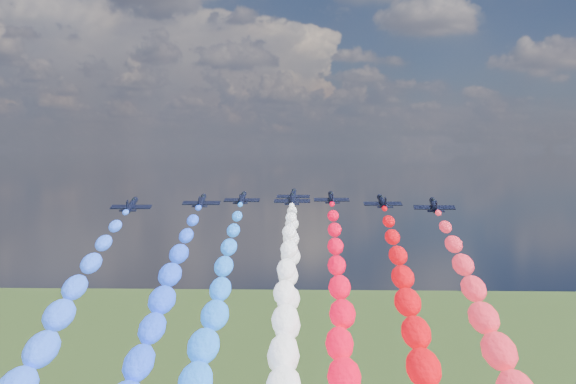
# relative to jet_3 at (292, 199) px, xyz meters

# --- Properties ---
(jet_0) EXTENTS (8.48, 11.32, 4.72)m
(jet_0) POSITION_rel_jet_3_xyz_m (-31.61, -16.69, 0.00)
(jet_0) COLOR black
(jet_1) EXTENTS (8.27, 11.17, 4.72)m
(jet_1) POSITION_rel_jet_3_xyz_m (-19.24, -6.13, 0.00)
(jet_1) COLOR black
(trail_1) EXTENTS (5.84, 98.51, 42.12)m
(trail_1) POSITION_rel_jet_3_xyz_m (-19.24, -56.88, -19.17)
(trail_1) COLOR #1F4CFB
(jet_2) EXTENTS (8.26, 11.17, 4.72)m
(jet_2) POSITION_rel_jet_3_xyz_m (-11.39, 2.50, 0.00)
(jet_2) COLOR black
(trail_2) EXTENTS (5.84, 98.51, 42.12)m
(trail_2) POSITION_rel_jet_3_xyz_m (-11.39, -48.26, -19.17)
(trail_2) COLOR blue
(jet_3) EXTENTS (8.02, 10.99, 4.72)m
(jet_3) POSITION_rel_jet_3_xyz_m (0.00, 0.00, 0.00)
(jet_3) COLOR black
(trail_3) EXTENTS (5.84, 98.51, 42.12)m
(trail_3) POSITION_rel_jet_3_xyz_m (-0.00, -50.76, -19.17)
(trail_3) COLOR white
(jet_4) EXTENTS (8.23, 11.14, 4.72)m
(jet_4) POSITION_rel_jet_3_xyz_m (-0.09, 14.85, 0.00)
(jet_4) COLOR black
(trail_4) EXTENTS (5.84, 98.51, 42.12)m
(trail_4) POSITION_rel_jet_3_xyz_m (-0.09, -35.90, -19.17)
(trail_4) COLOR silver
(jet_5) EXTENTS (8.29, 11.19, 4.72)m
(jet_5) POSITION_rel_jet_3_xyz_m (8.85, 4.33, 0.00)
(jet_5) COLOR black
(trail_5) EXTENTS (5.84, 98.51, 42.12)m
(trail_5) POSITION_rel_jet_3_xyz_m (8.85, -46.43, -19.17)
(trail_5) COLOR #F60122
(jet_6) EXTENTS (8.67, 11.46, 4.72)m
(jet_6) POSITION_rel_jet_3_xyz_m (19.22, -6.97, 0.00)
(jet_6) COLOR black
(trail_6) EXTENTS (5.84, 98.51, 42.12)m
(trail_6) POSITION_rel_jet_3_xyz_m (19.22, -57.72, -19.17)
(trail_6) COLOR red
(jet_7) EXTENTS (8.72, 11.49, 4.72)m
(jet_7) POSITION_rel_jet_3_xyz_m (28.45, -16.11, 0.00)
(jet_7) COLOR black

